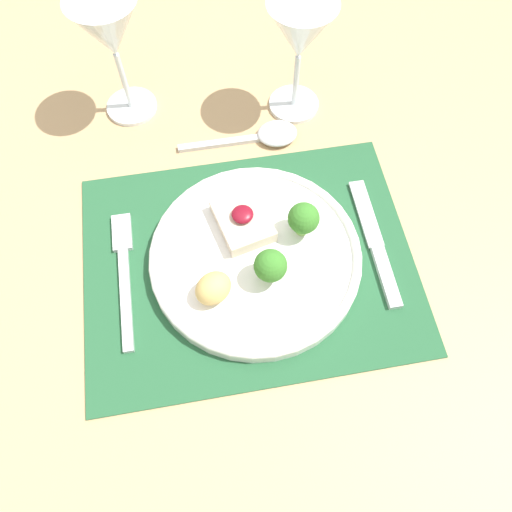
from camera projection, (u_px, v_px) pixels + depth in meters
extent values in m
plane|color=#4C4742|center=(253.00, 390.00, 1.28)|extent=(8.00, 8.00, 0.00)
cube|color=tan|center=(249.00, 268.00, 0.64)|extent=(1.58, 1.24, 0.03)
cylinder|color=tan|center=(493.00, 96.00, 1.27)|extent=(0.06, 0.06, 0.71)
cube|color=#235633|center=(249.00, 262.00, 0.62)|extent=(0.41, 0.32, 0.00)
cylinder|color=white|center=(256.00, 260.00, 0.61)|extent=(0.26, 0.26, 0.02)
torus|color=white|center=(256.00, 257.00, 0.61)|extent=(0.26, 0.26, 0.01)
cube|color=beige|center=(239.00, 221.00, 0.62)|extent=(0.08, 0.09, 0.02)
ellipsoid|color=maroon|center=(239.00, 215.00, 0.60)|extent=(0.03, 0.03, 0.01)
cylinder|color=#84B256|center=(270.00, 274.00, 0.59)|extent=(0.01, 0.01, 0.02)
sphere|color=#387A28|center=(271.00, 266.00, 0.57)|extent=(0.04, 0.04, 0.04)
cylinder|color=#84B256|center=(302.00, 228.00, 0.62)|extent=(0.01, 0.01, 0.02)
sphere|color=#387A28|center=(304.00, 218.00, 0.60)|extent=(0.04, 0.04, 0.04)
ellipsoid|color=tan|center=(213.00, 288.00, 0.57)|extent=(0.06, 0.05, 0.04)
cube|color=silver|center=(126.00, 299.00, 0.60)|extent=(0.01, 0.13, 0.01)
cube|color=silver|center=(122.00, 233.00, 0.64)|extent=(0.02, 0.05, 0.01)
cube|color=silver|center=(386.00, 277.00, 0.61)|extent=(0.02, 0.08, 0.01)
cube|color=silver|center=(366.00, 213.00, 0.65)|extent=(0.02, 0.10, 0.00)
cube|color=silver|center=(220.00, 143.00, 0.71)|extent=(0.12, 0.01, 0.01)
ellipsoid|color=silver|center=(277.00, 133.00, 0.71)|extent=(0.06, 0.05, 0.02)
cylinder|color=white|center=(294.00, 104.00, 0.74)|extent=(0.07, 0.07, 0.01)
cylinder|color=white|center=(296.00, 81.00, 0.70)|extent=(0.01, 0.01, 0.08)
cone|color=white|center=(301.00, 31.00, 0.63)|extent=(0.09, 0.09, 0.08)
cylinder|color=white|center=(132.00, 106.00, 0.74)|extent=(0.07, 0.07, 0.01)
cylinder|color=white|center=(124.00, 81.00, 0.70)|extent=(0.01, 0.01, 0.09)
cone|color=white|center=(108.00, 29.00, 0.62)|extent=(0.09, 0.09, 0.08)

